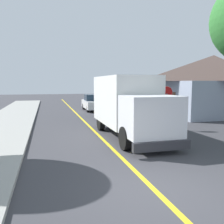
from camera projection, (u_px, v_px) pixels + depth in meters
ground_plane at (154, 189)px, 6.48m from camera, size 120.00×120.00×0.00m
centre_line_yellow at (89, 126)px, 16.06m from camera, size 0.16×56.00×0.01m
box_truck at (129, 103)px, 12.83m from camera, size 2.47×7.20×3.20m
parked_car_near at (113, 109)px, 19.38m from camera, size 1.81×4.41×1.67m
parked_car_mid at (93, 103)px, 25.18m from camera, size 1.82×4.41×1.67m
parked_van_across at (135, 105)px, 22.41m from camera, size 1.97×4.47×1.67m
stop_sign at (167, 99)px, 14.69m from camera, size 0.80×0.10×2.65m
house_across_street at (213, 84)px, 21.94m from camera, size 10.05×8.18×5.32m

